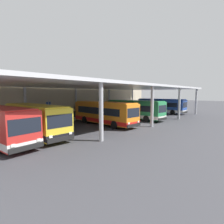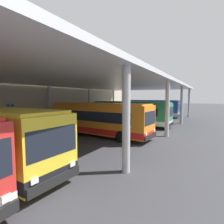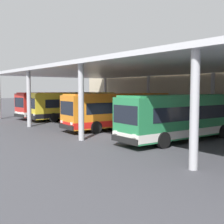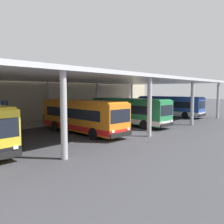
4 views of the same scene
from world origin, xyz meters
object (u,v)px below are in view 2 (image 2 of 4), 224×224
object	(u,v)px
bus_middle_bay	(99,119)
bench_waiting	(63,119)
bus_far_bay	(130,113)
trash_bin	(48,121)
banner_sign	(11,115)
bus_departing	(150,108)

from	to	relation	value
bus_middle_bay	bench_waiting	distance (m)	9.33
bus_far_bay	trash_bin	distance (m)	10.68
banner_sign	bus_middle_bay	bearing A→B (deg)	-61.72
bus_departing	trash_bin	world-z (taller)	bus_departing
bus_departing	banner_sign	xyz separation A→B (m)	(-22.94, 6.90, 0.32)
bus_middle_bay	banner_sign	xyz separation A→B (m)	(-4.09, 7.60, 0.32)
trash_bin	banner_sign	world-z (taller)	banner_sign
banner_sign	trash_bin	bearing A→B (deg)	11.67
bus_far_bay	bench_waiting	size ratio (longest dim) A/B	5.91
bench_waiting	trash_bin	bearing A→B (deg)	174.26
bus_departing	bench_waiting	size ratio (longest dim) A/B	5.86
banner_sign	bench_waiting	bearing A→B (deg)	6.37
bench_waiting	bus_middle_bay	bearing A→B (deg)	-113.93
bench_waiting	banner_sign	distance (m)	8.01
bus_middle_bay	bus_far_bay	world-z (taller)	same
bus_far_bay	banner_sign	xyz separation A→B (m)	(-11.28, 7.76, 0.32)
banner_sign	bus_departing	bearing A→B (deg)	-16.74
bench_waiting	bus_departing	bearing A→B (deg)	-27.26
bus_far_bay	banner_sign	world-z (taller)	banner_sign
bus_middle_bay	bus_far_bay	xyz separation A→B (m)	(7.19, -0.16, 0.00)
bus_far_bay	banner_sign	bearing A→B (deg)	145.49
bus_middle_bay	bus_departing	bearing A→B (deg)	2.13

